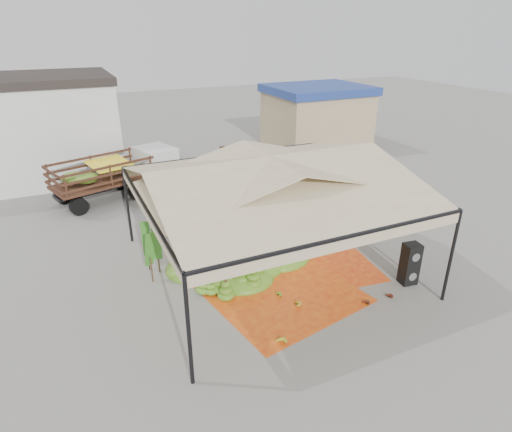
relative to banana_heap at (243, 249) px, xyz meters
name	(u,v)px	position (x,y,z in m)	size (l,w,h in m)	color
ground	(269,267)	(0.74, -0.59, -0.57)	(90.00, 90.00, 0.00)	slate
canopy_tent	(270,178)	(0.74, -0.59, 2.73)	(8.10, 8.10, 4.00)	black
building_tan	(316,117)	(10.74, 12.41, 1.50)	(6.30, 5.30, 4.10)	tan
tarp_left	(282,293)	(0.42, -2.20, -0.57)	(4.29, 4.09, 0.01)	orange
tarp_right	(317,262)	(2.47, -1.03, -0.57)	(3.60, 3.78, 0.01)	orange
banana_heap	(243,249)	(0.00, 0.00, 0.00)	(5.36, 4.40, 1.15)	#4F7D1A
hand_yellow_a	(295,303)	(0.44, -2.98, -0.47)	(0.44, 0.36, 0.20)	gold
hand_yellow_b	(281,341)	(-0.74, -4.29, -0.48)	(0.42, 0.35, 0.19)	gold
hand_red_a	(365,303)	(2.39, -3.82, -0.49)	(0.37, 0.31, 0.17)	#562713
hand_red_b	(388,296)	(3.26, -3.85, -0.49)	(0.38, 0.31, 0.17)	#582414
hand_green	(277,294)	(0.18, -2.31, -0.49)	(0.38, 0.31, 0.17)	#57821B
hanging_bunches	(277,215)	(0.29, -1.94, 2.05)	(1.74, 0.24, 0.20)	#46811B
speaker_stack	(410,264)	(4.42, -3.40, 0.14)	(0.57, 0.51, 1.42)	black
banana_leaves	(156,274)	(-2.96, 0.60, -0.57)	(0.96, 1.36, 3.70)	#1F6E1D
vendor	(272,197)	(2.98, 3.59, 0.19)	(0.55, 0.36, 1.52)	gray
truck_left	(121,171)	(-2.72, 8.62, 0.69)	(6.31, 3.82, 2.05)	#452717
truck_right	(281,164)	(4.89, 6.40, 0.65)	(6.11, 4.06, 1.99)	#452917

